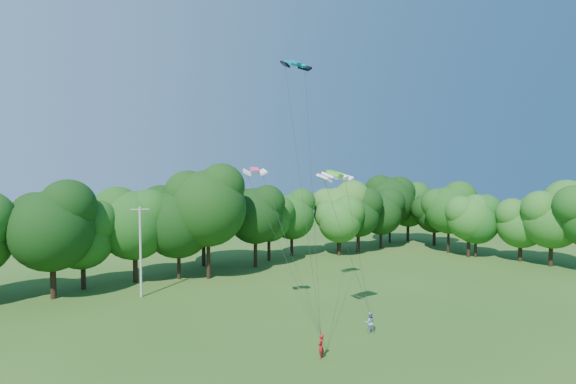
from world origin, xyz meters
TOP-DOWN VIEW (x-y plane):
  - utility_pole at (-3.95, 29.27)m, footprint 1.69×0.75m
  - kite_flyer_left at (0.82, 7.70)m, footprint 0.71×0.65m
  - kite_flyer_right at (6.94, 8.99)m, footprint 0.99×0.93m
  - kite_teal at (4.76, 15.65)m, footprint 2.67×1.19m
  - kite_green at (5.11, 11.05)m, footprint 3.04×1.55m
  - kite_pink at (1.47, 16.84)m, footprint 2.15×1.54m
  - tree_back_center at (4.84, 32.09)m, footprint 9.69×9.69m
  - tree_back_east at (28.44, 35.36)m, footprint 7.99×7.99m
  - tree_flank_east at (41.55, 20.57)m, footprint 6.91×6.91m

SIDE VIEW (x-z plane):
  - kite_flyer_right at x=6.94m, z-range 0.00..1.61m
  - kite_flyer_left at x=0.82m, z-range 0.00..1.62m
  - utility_pole at x=-3.95m, z-range 0.11..9.06m
  - tree_flank_east at x=41.55m, z-range 1.25..11.30m
  - tree_back_east at x=28.44m, z-range 1.45..13.07m
  - tree_back_center at x=4.84m, z-range 1.75..15.84m
  - kite_green at x=5.11m, z-range 12.07..12.60m
  - kite_pink at x=1.47m, z-range 12.42..12.85m
  - kite_teal at x=4.76m, z-range 21.33..21.96m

